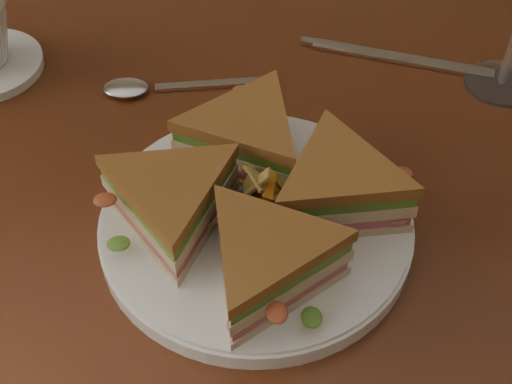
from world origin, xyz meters
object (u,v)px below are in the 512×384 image
plate (256,225)px  spoon (148,88)px  sandwich_wedges (256,196)px  table (279,258)px  knife (389,57)px

plate → spoon: 0.22m
plate → sandwich_wedges: 0.04m
table → plate: (-0.02, -0.05, 0.11)m
table → sandwich_wedges: bearing=-116.4°
knife → table: bearing=-104.7°
table → sandwich_wedges: size_ratio=4.15×
plate → sandwich_wedges: size_ratio=0.93×
table → plate: plate is taller
table → plate: size_ratio=4.44×
sandwich_wedges → knife: size_ratio=1.37×
sandwich_wedges → spoon: 0.23m
plate → knife: (0.14, 0.25, -0.01)m
sandwich_wedges → spoon: (-0.12, 0.19, -0.04)m
plate → sandwich_wedges: bearing=0.0°
plate → knife: 0.29m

